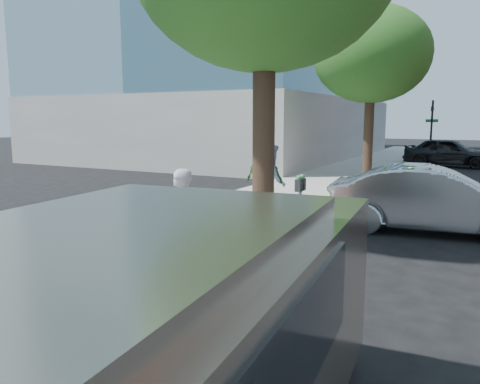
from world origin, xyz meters
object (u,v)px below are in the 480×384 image
Objects in this scene: parking_meter at (300,196)px; bg_car at (449,152)px; person_gray at (180,222)px; van at (128,371)px; person_green at (264,180)px; sedan_silver at (434,200)px; person_officer at (271,181)px.

bg_car reaches higher than parking_meter.
van reaches higher than person_gray.
person_green reaches higher than sedan_silver.
person_gray reaches higher than parking_meter.
van reaches higher than sedan_silver.
person_officer is 18.48m from bg_car.
person_officer is at bearing -172.82° from person_green.
person_gray is 4.87m from person_green.
bg_car is 0.83× the size of van.
person_green is (-0.19, 0.02, 0.00)m from person_officer.
person_gray is at bearing 111.66° from person_green.
sedan_silver is 9.83m from van.
parking_meter is 20.69m from bg_car.
person_officer is at bearing 125.63° from parking_meter.
bg_car is (1.18, 20.65, -0.38)m from parking_meter.
van is (-0.79, -9.79, 0.35)m from sedan_silver.
person_officer is 0.40× the size of sedan_silver.
parking_meter is 3.93m from sedan_silver.
person_green reaches higher than person_gray.
person_green is at bearing 128.36° from parking_meter.
parking_meter is 3.08m from person_green.
parking_meter is 0.25× the size of van.
sedan_silver is at bearing -169.60° from bg_car.
person_officer is 0.20m from person_green.
sedan_silver is (3.32, 5.67, -0.23)m from person_gray.
parking_meter is 2.95m from person_officer.
person_green is (-1.91, 2.42, -0.08)m from parking_meter.
bg_car is at bearing -38.14° from person_officer.
bg_car is at bearing -3.90° from sedan_silver.
person_gray is 23.17m from bg_car.
person_officer is at bearing 95.75° from sedan_silver.
parking_meter is at bearing 139.80° from sedan_silver.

